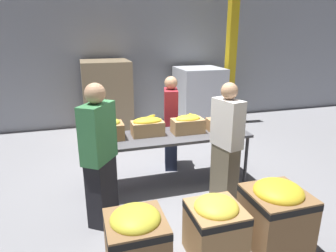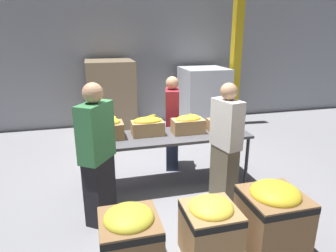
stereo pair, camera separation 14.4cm
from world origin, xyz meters
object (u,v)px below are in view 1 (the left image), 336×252
at_px(sorting_table, 169,139).
at_px(banana_box_3, 223,124).
at_px(pallet_stack_0, 199,98).
at_px(support_pillar, 232,44).
at_px(volunteer_0, 100,157).
at_px(volunteer_1, 226,143).
at_px(banana_box_1, 148,126).
at_px(donation_bin_0, 136,240).
at_px(volunteer_2, 171,124).
at_px(donation_bin_1, 215,226).
at_px(donation_bin_2, 276,212).
at_px(banana_box_2, 188,124).
at_px(pallet_stack_1, 107,98).
at_px(banana_box_0, 107,129).

height_order(sorting_table, banana_box_3, banana_box_3).
bearing_deg(pallet_stack_0, support_pillar, -1.92).
distance_m(volunteer_0, pallet_stack_0, 4.32).
relative_size(volunteer_1, support_pillar, 0.41).
relative_size(banana_box_1, donation_bin_0, 0.66).
xyz_separation_m(volunteer_2, donation_bin_1, (-0.20, -2.22, -0.43)).
bearing_deg(donation_bin_2, volunteer_1, 95.28).
bearing_deg(pallet_stack_0, donation_bin_2, -101.28).
distance_m(banana_box_2, volunteer_0, 1.54).
relative_size(banana_box_2, volunteer_2, 0.30).
xyz_separation_m(banana_box_1, volunteer_0, (-0.75, -0.77, -0.08)).
distance_m(banana_box_2, banana_box_3, 0.55).
bearing_deg(volunteer_1, volunteer_0, 79.60).
xyz_separation_m(banana_box_3, pallet_stack_1, (-1.49, 2.84, -0.10)).
xyz_separation_m(sorting_table, pallet_stack_0, (1.60, 2.71, -0.04)).
bearing_deg(volunteer_2, sorting_table, -5.86).
distance_m(volunteer_2, support_pillar, 3.27).
distance_m(banana_box_0, donation_bin_0, 1.82).
height_order(donation_bin_1, donation_bin_2, donation_bin_2).
relative_size(banana_box_2, donation_bin_2, 0.64).
relative_size(banana_box_1, donation_bin_1, 0.69).
distance_m(sorting_table, support_pillar, 3.81).
height_order(sorting_table, pallet_stack_1, pallet_stack_1).
distance_m(donation_bin_2, pallet_stack_0, 4.46).
height_order(volunteer_0, pallet_stack_0, volunteer_0).
height_order(volunteer_1, volunteer_2, volunteer_1).
distance_m(sorting_table, banana_box_3, 0.88).
xyz_separation_m(banana_box_0, volunteer_0, (-0.16, -0.77, -0.09)).
height_order(volunteer_1, donation_bin_0, volunteer_1).
bearing_deg(donation_bin_0, donation_bin_1, -0.00).
bearing_deg(support_pillar, donation_bin_2, -110.98).
xyz_separation_m(banana_box_2, donation_bin_0, (-1.13, -1.66, -0.57)).
bearing_deg(donation_bin_2, volunteer_0, 151.95).
height_order(volunteer_1, donation_bin_1, volunteer_1).
bearing_deg(donation_bin_1, volunteer_0, 138.12).
relative_size(banana_box_0, donation_bin_1, 0.69).
bearing_deg(donation_bin_2, volunteer_2, 103.21).
height_order(banana_box_2, donation_bin_0, banana_box_2).
distance_m(banana_box_1, banana_box_3, 1.17).
distance_m(volunteer_1, donation_bin_1, 1.30).
bearing_deg(banana_box_0, volunteer_2, 24.05).
relative_size(sorting_table, donation_bin_2, 3.23).
bearing_deg(volunteer_2, banana_box_3, 60.63).
bearing_deg(banana_box_2, pallet_stack_0, 64.39).
distance_m(support_pillar, pallet_stack_0, 1.51).
distance_m(volunteer_0, pallet_stack_1, 3.51).
xyz_separation_m(volunteer_1, support_pillar, (1.76, 3.29, 1.18)).
distance_m(volunteer_1, volunteer_2, 1.25).
xyz_separation_m(volunteer_2, pallet_stack_1, (-0.84, 2.22, 0.03)).
distance_m(banana_box_3, volunteer_1, 0.61).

